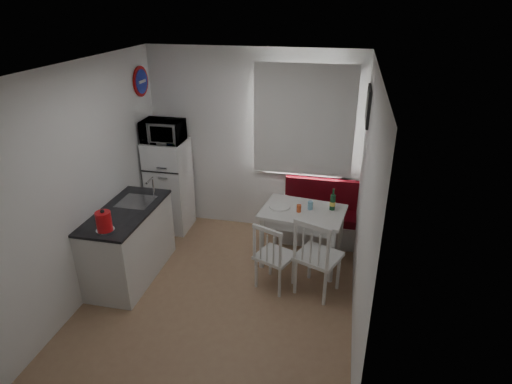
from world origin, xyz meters
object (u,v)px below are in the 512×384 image
at_px(kitchen_counter, 130,243).
at_px(kettle, 104,221).
at_px(bench, 324,221).
at_px(dining_table, 303,216).
at_px(fridge, 170,186).
at_px(wine_bottle, 333,199).
at_px(microwave, 163,131).
at_px(chair_left, 274,251).
at_px(chair_right, 318,251).

height_order(kitchen_counter, kettle, same).
relative_size(bench, dining_table, 1.11).
distance_m(kitchen_counter, kettle, 0.77).
xyz_separation_m(fridge, wine_bottle, (2.35, -0.43, 0.22)).
distance_m(dining_table, microwave, 2.23).
height_order(dining_table, microwave, microwave).
bearing_deg(chair_left, dining_table, 91.88).
height_order(microwave, kettle, microwave).
distance_m(dining_table, chair_right, 0.72).
relative_size(fridge, kettle, 5.25).
bearing_deg(fridge, wine_bottle, -10.29).
height_order(chair_left, kettle, kettle).
distance_m(kitchen_counter, dining_table, 2.16).
bearing_deg(chair_right, microwave, 175.21).
bearing_deg(fridge, chair_left, -34.08).
bearing_deg(chair_left, fridge, 168.58).
height_order(kitchen_counter, dining_table, kitchen_counter).
height_order(bench, kettle, kettle).
bearing_deg(kettle, fridge, 90.98).
bearing_deg(dining_table, fridge, 173.06).
bearing_deg(kettle, kitchen_counter, 95.48).
xyz_separation_m(chair_left, chair_right, (0.50, -0.01, 0.08)).
xyz_separation_m(dining_table, fridge, (-2.00, 0.53, 0.01)).
bearing_deg(wine_bottle, microwave, 170.89).
xyz_separation_m(kitchen_counter, dining_table, (2.02, 0.72, 0.22)).
distance_m(microwave, kettle, 1.78).
height_order(chair_left, chair_right, chair_right).
xyz_separation_m(chair_right, fridge, (-2.25, 1.20, 0.07)).
relative_size(chair_left, kettle, 2.02).
bearing_deg(dining_table, kettle, -140.20).
height_order(kitchen_counter, chair_right, kitchen_counter).
xyz_separation_m(chair_right, microwave, (-2.25, 1.15, 0.90)).
bearing_deg(bench, dining_table, -111.04).
bearing_deg(chair_right, dining_table, 132.64).
distance_m(chair_right, kettle, 2.33).
xyz_separation_m(chair_left, fridge, (-1.75, 1.19, 0.15)).
bearing_deg(dining_table, chair_right, -61.80).
bearing_deg(wine_bottle, kettle, -150.15).
bearing_deg(microwave, bench, 4.03).
height_order(bench, dining_table, bench).
distance_m(kitchen_counter, wine_bottle, 2.55).
bearing_deg(kitchen_counter, microwave, 89.06).
distance_m(kitchen_counter, chair_right, 2.28).
bearing_deg(fridge, dining_table, -14.75).
height_order(kitchen_counter, bench, kitchen_counter).
bearing_deg(microwave, wine_bottle, -9.11).
bearing_deg(chair_right, wine_bottle, 104.86).
distance_m(chair_right, fridge, 2.55).
distance_m(chair_left, fridge, 2.12).
bearing_deg(chair_left, microwave, 169.72).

